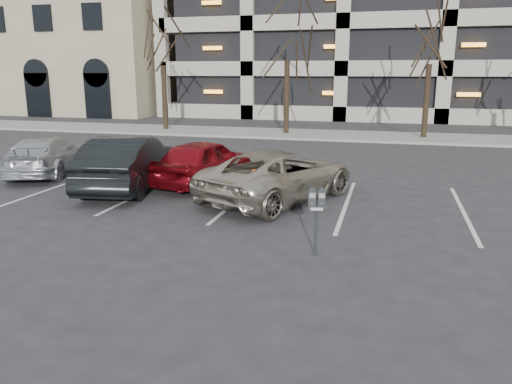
{
  "coord_description": "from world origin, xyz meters",
  "views": [
    {
      "loc": [
        2.37,
        -10.17,
        3.3
      ],
      "look_at": [
        0.03,
        -1.49,
        1.13
      ],
      "focal_mm": 35.0,
      "sensor_mm": 36.0,
      "label": 1
    }
  ],
  "objects_px": {
    "tree_b": "(288,13)",
    "car_dark": "(129,163)",
    "suv_silver": "(279,175)",
    "parking_meter": "(317,205)",
    "car_silver": "(46,156)",
    "tree_c": "(433,16)",
    "tree_a": "(161,24)",
    "car_red": "(204,161)"
  },
  "relations": [
    {
      "from": "parking_meter",
      "to": "car_silver",
      "type": "relative_size",
      "value": 0.29
    },
    {
      "from": "tree_b",
      "to": "parking_meter",
      "type": "height_order",
      "value": "tree_b"
    },
    {
      "from": "tree_a",
      "to": "car_red",
      "type": "bearing_deg",
      "value": -60.3
    },
    {
      "from": "tree_a",
      "to": "suv_silver",
      "type": "bearing_deg",
      "value": -54.85
    },
    {
      "from": "car_red",
      "to": "car_silver",
      "type": "relative_size",
      "value": 0.94
    },
    {
      "from": "tree_a",
      "to": "car_dark",
      "type": "bearing_deg",
      "value": -69.03
    },
    {
      "from": "parking_meter",
      "to": "car_red",
      "type": "xyz_separation_m",
      "value": [
        -4.14,
        5.17,
        -0.28
      ]
    },
    {
      "from": "tree_a",
      "to": "car_red",
      "type": "distance_m",
      "value": 15.1
    },
    {
      "from": "parking_meter",
      "to": "car_red",
      "type": "relative_size",
      "value": 0.31
    },
    {
      "from": "suv_silver",
      "to": "car_red",
      "type": "height_order",
      "value": "car_red"
    },
    {
      "from": "parking_meter",
      "to": "suv_silver",
      "type": "distance_m",
      "value": 4.14
    },
    {
      "from": "tree_c",
      "to": "car_dark",
      "type": "relative_size",
      "value": 1.76
    },
    {
      "from": "tree_c",
      "to": "car_dark",
      "type": "height_order",
      "value": "tree_c"
    },
    {
      "from": "tree_b",
      "to": "car_dark",
      "type": "bearing_deg",
      "value": -97.68
    },
    {
      "from": "tree_c",
      "to": "car_silver",
      "type": "relative_size",
      "value": 1.91
    },
    {
      "from": "car_silver",
      "to": "parking_meter",
      "type": "bearing_deg",
      "value": 133.29
    },
    {
      "from": "tree_c",
      "to": "tree_a",
      "type": "bearing_deg",
      "value": 180.0
    },
    {
      "from": "parking_meter",
      "to": "car_dark",
      "type": "distance_m",
      "value": 7.2
    },
    {
      "from": "tree_c",
      "to": "car_dark",
      "type": "distance_m",
      "value": 16.92
    },
    {
      "from": "suv_silver",
      "to": "car_red",
      "type": "distance_m",
      "value": 2.92
    },
    {
      "from": "tree_b",
      "to": "car_dark",
      "type": "relative_size",
      "value": 1.85
    },
    {
      "from": "suv_silver",
      "to": "car_silver",
      "type": "distance_m",
      "value": 8.25
    },
    {
      "from": "tree_a",
      "to": "parking_meter",
      "type": "height_order",
      "value": "tree_a"
    },
    {
      "from": "parking_meter",
      "to": "tree_c",
      "type": "bearing_deg",
      "value": 69.28
    },
    {
      "from": "tree_c",
      "to": "parking_meter",
      "type": "xyz_separation_m",
      "value": [
        -2.83,
        -17.5,
        -4.91
      ]
    },
    {
      "from": "tree_a",
      "to": "car_silver",
      "type": "distance_m",
      "value": 13.47
    },
    {
      "from": "tree_b",
      "to": "car_silver",
      "type": "distance_m",
      "value": 14.61
    },
    {
      "from": "car_dark",
      "to": "car_silver",
      "type": "relative_size",
      "value": 1.09
    },
    {
      "from": "car_red",
      "to": "tree_a",
      "type": "bearing_deg",
      "value": -50.33
    },
    {
      "from": "suv_silver",
      "to": "parking_meter",
      "type": "bearing_deg",
      "value": 135.76
    },
    {
      "from": "parking_meter",
      "to": "car_dark",
      "type": "bearing_deg",
      "value": 134.78
    },
    {
      "from": "tree_a",
      "to": "car_dark",
      "type": "xyz_separation_m",
      "value": [
        5.18,
        -13.51,
        -5.07
      ]
    },
    {
      "from": "tree_a",
      "to": "suv_silver",
      "type": "height_order",
      "value": "tree_a"
    },
    {
      "from": "car_red",
      "to": "car_silver",
      "type": "distance_m",
      "value": 5.54
    },
    {
      "from": "car_dark",
      "to": "car_red",
      "type": "bearing_deg",
      "value": -157.62
    },
    {
      "from": "suv_silver",
      "to": "car_red",
      "type": "xyz_separation_m",
      "value": [
        -2.59,
        1.34,
        0.01
      ]
    },
    {
      "from": "tree_b",
      "to": "car_dark",
      "type": "xyz_separation_m",
      "value": [
        -1.82,
        -13.51,
        -5.42
      ]
    },
    {
      "from": "tree_c",
      "to": "suv_silver",
      "type": "bearing_deg",
      "value": -107.73
    },
    {
      "from": "car_red",
      "to": "tree_c",
      "type": "bearing_deg",
      "value": -109.49
    },
    {
      "from": "suv_silver",
      "to": "car_silver",
      "type": "xyz_separation_m",
      "value": [
        -8.14,
        1.34,
        -0.05
      ]
    },
    {
      "from": "tree_c",
      "to": "suv_silver",
      "type": "xyz_separation_m",
      "value": [
        -4.37,
        -13.68,
        -5.2
      ]
    },
    {
      "from": "tree_a",
      "to": "parking_meter",
      "type": "relative_size",
      "value": 6.45
    }
  ]
}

